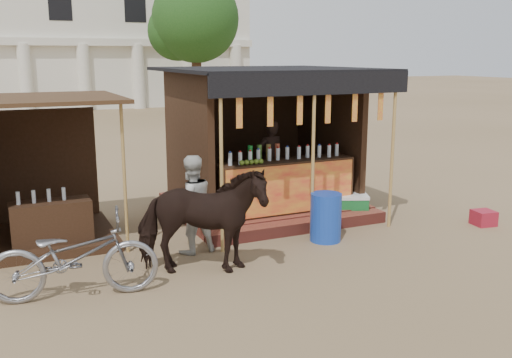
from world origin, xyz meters
The scene contains 11 objects.
ground centered at (0.00, 0.00, 0.00)m, with size 120.00×120.00×0.00m, color #846B4C.
main_stall centered at (1.01, 3.36, 1.02)m, with size 3.60×3.61×2.78m.
secondary_stall centered at (-3.17, 3.24, 0.85)m, with size 2.40×2.40×2.38m.
cow centered at (-1.19, 0.82, 0.76)m, with size 0.83×1.81×1.53m, color black.
motorbike centered at (-2.92, 0.72, 0.55)m, with size 0.72×2.08×1.09m, color gray.
bystander centered at (-1.04, 1.73, 0.77)m, with size 0.75×0.58×1.53m, color beige.
blue_barrel centered at (1.15, 1.35, 0.40)m, with size 0.51×0.51×0.80m, color #173EAD.
red_crate centered at (4.21, 0.91, 0.13)m, with size 0.36×0.35×0.27m, color maroon.
cooler centered at (2.26, 2.29, 0.23)m, with size 0.76×0.66×0.46m.
background_building centered at (-2.00, 29.94, 3.98)m, with size 26.00×7.45×8.18m.
tree centered at (5.81, 22.14, 4.63)m, with size 4.50×4.40×7.00m.
Camera 1 is at (-3.66, -6.37, 3.01)m, focal length 40.00 mm.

